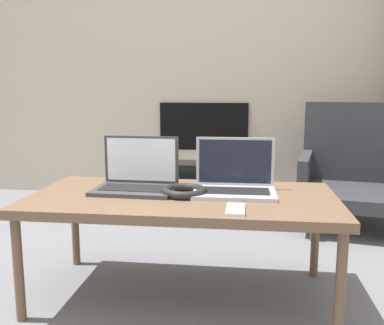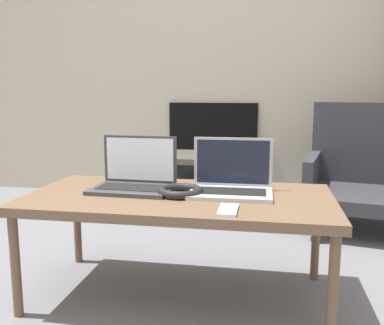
% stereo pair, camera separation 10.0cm
% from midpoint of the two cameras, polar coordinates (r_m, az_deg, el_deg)
% --- Properties ---
extents(wall_back, '(7.00, 0.08, 2.60)m').
position_cam_midpoint_polar(wall_back, '(3.44, 5.32, 16.91)').
color(wall_back, '#B7AD99').
rests_on(wall_back, ground_plane).
extents(table, '(1.22, 0.61, 0.43)m').
position_cam_midpoint_polar(table, '(1.72, -0.09, -5.41)').
color(table, brown).
rests_on(table, ground_plane).
extents(laptop_left, '(0.34, 0.24, 0.22)m').
position_cam_midpoint_polar(laptop_left, '(1.81, -6.06, -2.08)').
color(laptop_left, '#38383D').
rests_on(laptop_left, table).
extents(laptop_right, '(0.33, 0.23, 0.22)m').
position_cam_midpoint_polar(laptop_right, '(1.75, 6.92, -2.55)').
color(laptop_right, '#B2B2B7').
rests_on(laptop_right, table).
extents(headphones, '(0.18, 0.18, 0.03)m').
position_cam_midpoint_polar(headphones, '(1.71, 0.12, -3.84)').
color(headphones, black).
rests_on(headphones, table).
extents(phone, '(0.07, 0.15, 0.01)m').
position_cam_midpoint_polar(phone, '(1.50, 6.76, -6.31)').
color(phone, silver).
rests_on(phone, table).
extents(tv, '(0.57, 0.50, 0.38)m').
position_cam_midpoint_polar(tv, '(3.19, 3.06, -2.30)').
color(tv, '#4C473D').
rests_on(tv, ground_plane).
extents(armchair, '(0.77, 0.76, 0.77)m').
position_cam_midpoint_polar(armchair, '(2.89, 22.90, -0.95)').
color(armchair, '#2D2D33').
rests_on(armchair, ground_plane).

